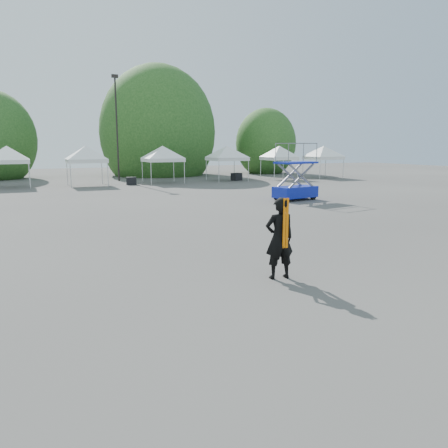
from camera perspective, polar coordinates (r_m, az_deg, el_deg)
name	(u,v)px	position (r m, az deg, el deg)	size (l,w,h in m)	color
ground	(243,268)	(12.02, 2.55, -5.73)	(120.00, 120.00, 0.00)	#474442
light_pole_east	(117,122)	(43.14, -13.85, 12.80)	(0.60, 0.25, 9.80)	black
tree_mid_e	(158,132)	(51.34, -8.62, 11.75)	(5.12, 5.12, 7.79)	#382314
tree_far_e	(266,143)	(54.59, 5.47, 10.43)	(3.84, 3.84, 5.84)	#382314
tent_d	(7,149)	(39.10, -26.53, 8.74)	(4.56, 4.56, 3.88)	silver
tent_e	(86,149)	(38.62, -17.61, 9.32)	(4.41, 4.41, 3.88)	silver
tent_f	(162,149)	(39.81, -8.05, 9.70)	(4.55, 4.55, 3.88)	silver
tent_g	(227,149)	(42.32, 0.39, 9.81)	(4.61, 4.61, 3.88)	silver
tent_h	(279,149)	(44.44, 7.24, 9.75)	(4.08, 4.08, 3.88)	silver
tent_extra_8	(324,148)	(47.26, 12.88, 9.60)	(4.47, 4.47, 3.88)	silver
man	(279,238)	(10.93, 7.25, -1.86)	(0.80, 0.58, 2.05)	black
scissor_lift	(296,172)	(27.29, 9.36, 6.77)	(2.89, 1.82, 3.48)	#0B1A96
crate_mid	(131,181)	(38.72, -12.01, 5.53)	(0.85, 0.66, 0.66)	black
crate_east	(237,177)	(42.76, 1.64, 6.20)	(0.93, 0.72, 0.72)	black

